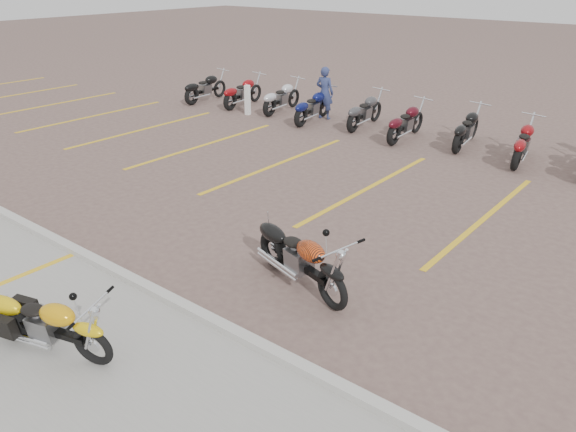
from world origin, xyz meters
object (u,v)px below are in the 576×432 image
flame_cruiser (300,260)px  person_a (325,93)px  bollard (247,100)px  yellow_cruiser (47,324)px

flame_cruiser → person_a: bearing=140.2°
person_a → flame_cruiser: bearing=115.5°
person_a → bollard: 2.65m
yellow_cruiser → flame_cruiser: size_ratio=0.90×
flame_cruiser → person_a: person_a is taller
yellow_cruiser → flame_cruiser: 3.68m
bollard → flame_cruiser: bearing=-43.3°
yellow_cruiser → flame_cruiser: flame_cruiser is taller
person_a → yellow_cruiser: bearing=101.8°
yellow_cruiser → flame_cruiser: bearing=49.5°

